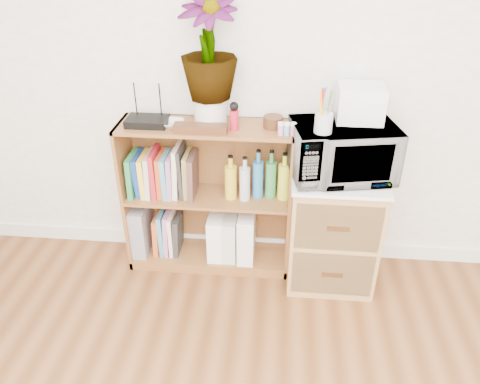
# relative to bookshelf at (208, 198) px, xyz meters

# --- Properties ---
(skirting_board) EXTENTS (4.00, 0.02, 0.10)m
(skirting_board) POSITION_rel_bookshelf_xyz_m (0.35, 0.14, -0.42)
(skirting_board) COLOR white
(skirting_board) RESTS_ON ground
(bookshelf) EXTENTS (1.00, 0.30, 0.95)m
(bookshelf) POSITION_rel_bookshelf_xyz_m (0.00, 0.00, 0.00)
(bookshelf) COLOR brown
(bookshelf) RESTS_ON ground
(wicker_unit) EXTENTS (0.50, 0.45, 0.70)m
(wicker_unit) POSITION_rel_bookshelf_xyz_m (0.75, -0.08, -0.12)
(wicker_unit) COLOR #9E7542
(wicker_unit) RESTS_ON ground
(microwave) EXTENTS (0.60, 0.46, 0.30)m
(microwave) POSITION_rel_bookshelf_xyz_m (0.75, -0.08, 0.39)
(microwave) COLOR silver
(microwave) RESTS_ON wicker_unit
(pen_cup) EXTENTS (0.09, 0.09, 0.10)m
(pen_cup) POSITION_rel_bookshelf_xyz_m (0.63, -0.19, 0.59)
(pen_cup) COLOR silver
(pen_cup) RESTS_ON microwave
(small_appliance) EXTENTS (0.24, 0.20, 0.19)m
(small_appliance) POSITION_rel_bookshelf_xyz_m (0.82, -0.01, 0.64)
(small_appliance) COLOR white
(small_appliance) RESTS_ON microwave
(router) EXTENTS (0.23, 0.15, 0.04)m
(router) POSITION_rel_bookshelf_xyz_m (-0.32, -0.02, 0.50)
(router) COLOR black
(router) RESTS_ON bookshelf
(white_bowl) EXTENTS (0.13, 0.13, 0.03)m
(white_bowl) POSITION_rel_bookshelf_xyz_m (-0.18, -0.03, 0.49)
(white_bowl) COLOR silver
(white_bowl) RESTS_ON bookshelf
(plant_pot) EXTENTS (0.18, 0.18, 0.15)m
(plant_pot) POSITION_rel_bookshelf_xyz_m (0.03, 0.02, 0.55)
(plant_pot) COLOR silver
(plant_pot) RESTS_ON bookshelf
(potted_plant) EXTENTS (0.31, 0.31, 0.55)m
(potted_plant) POSITION_rel_bookshelf_xyz_m (0.03, 0.02, 0.90)
(potted_plant) COLOR #307A33
(potted_plant) RESTS_ON plant_pot
(trinket_box) EXTENTS (0.29, 0.07, 0.05)m
(trinket_box) POSITION_rel_bookshelf_xyz_m (-0.01, -0.10, 0.50)
(trinket_box) COLOR #3C2010
(trinket_box) RESTS_ON bookshelf
(kokeshi_doll) EXTENTS (0.05, 0.05, 0.11)m
(kokeshi_doll) POSITION_rel_bookshelf_xyz_m (0.17, -0.04, 0.53)
(kokeshi_doll) COLOR #B7162C
(kokeshi_doll) RESTS_ON bookshelf
(wooden_bowl) EXTENTS (0.11, 0.11, 0.06)m
(wooden_bowl) POSITION_rel_bookshelf_xyz_m (0.37, 0.01, 0.51)
(wooden_bowl) COLOR #3A240F
(wooden_bowl) RESTS_ON bookshelf
(paint_jars) EXTENTS (0.12, 0.04, 0.06)m
(paint_jars) POSITION_rel_bookshelf_xyz_m (0.45, -0.09, 0.51)
(paint_jars) COLOR pink
(paint_jars) RESTS_ON bookshelf
(file_box) EXTENTS (0.10, 0.27, 0.33)m
(file_box) POSITION_rel_bookshelf_xyz_m (-0.44, 0.00, -0.24)
(file_box) COLOR gray
(file_box) RESTS_ON bookshelf
(magazine_holder_left) EXTENTS (0.09, 0.23, 0.29)m
(magazine_holder_left) POSITION_rel_bookshelf_xyz_m (0.04, -0.01, -0.26)
(magazine_holder_left) COLOR white
(magazine_holder_left) RESTS_ON bookshelf
(magazine_holder_mid) EXTENTS (0.09, 0.23, 0.29)m
(magazine_holder_mid) POSITION_rel_bookshelf_xyz_m (0.13, -0.01, -0.26)
(magazine_holder_mid) COLOR silver
(magazine_holder_mid) RESTS_ON bookshelf
(magazine_holder_right) EXTENTS (0.10, 0.25, 0.32)m
(magazine_holder_right) POSITION_rel_bookshelf_xyz_m (0.24, -0.01, -0.25)
(magazine_holder_right) COLOR white
(magazine_holder_right) RESTS_ON bookshelf
(cookbooks) EXTENTS (0.40, 0.20, 0.31)m
(cookbooks) POSITION_rel_bookshelf_xyz_m (-0.26, -0.00, 0.16)
(cookbooks) COLOR #228343
(cookbooks) RESTS_ON bookshelf
(liquor_bottles) EXTENTS (0.46, 0.07, 0.29)m
(liquor_bottles) POSITION_rel_bookshelf_xyz_m (0.34, 0.00, 0.16)
(liquor_bottles) COLOR gold
(liquor_bottles) RESTS_ON bookshelf
(lower_books) EXTENTS (0.17, 0.19, 0.29)m
(lower_books) POSITION_rel_bookshelf_xyz_m (-0.27, 0.00, -0.27)
(lower_books) COLOR #CC5224
(lower_books) RESTS_ON bookshelf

